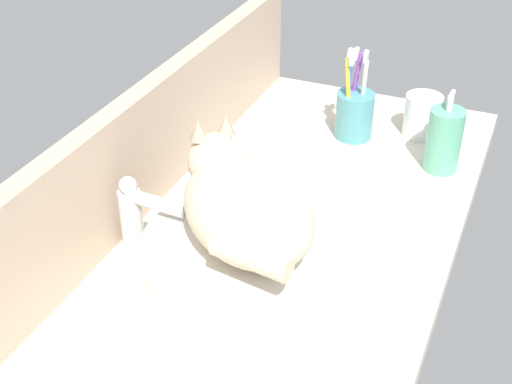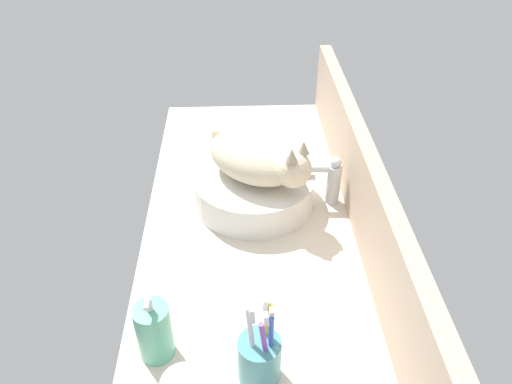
{
  "view_description": "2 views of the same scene",
  "coord_description": "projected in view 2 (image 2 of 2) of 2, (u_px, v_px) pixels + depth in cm",
  "views": [
    {
      "loc": [
        -84.88,
        -33.28,
        70.69
      ],
      "look_at": [
        0.65,
        3.19,
        9.78
      ],
      "focal_mm": 50.0,
      "sensor_mm": 36.0,
      "label": 1
    },
    {
      "loc": [
        93.38,
        -3.82,
        81.1
      ],
      "look_at": [
        2.27,
        0.09,
        11.91
      ],
      "focal_mm": 35.0,
      "sensor_mm": 36.0,
      "label": 2
    }
  ],
  "objects": [
    {
      "name": "soap_dispenser",
      "position": [
        154.0,
        331.0,
        0.91
      ],
      "size": [
        6.55,
        6.55,
        15.51
      ],
      "color": "#60B793",
      "rests_on": "ground_plane"
    },
    {
      "name": "faucet",
      "position": [
        330.0,
        178.0,
        1.27
      ],
      "size": [
        3.6,
        11.85,
        13.6
      ],
      "color": "silver",
      "rests_on": "ground_plane"
    },
    {
      "name": "backsplash_panel",
      "position": [
        363.0,
        188.0,
        1.18
      ],
      "size": [
        126.37,
        3.6,
        21.36
      ],
      "primitive_type": "cube",
      "color": "tan",
      "rests_on": "ground_plane"
    },
    {
      "name": "ground_plane",
      "position": [
        255.0,
        231.0,
        1.25
      ],
      "size": [
        126.37,
        54.52,
        4.0
      ],
      "primitive_type": "cube",
      "color": "beige"
    },
    {
      "name": "toothbrush_cup",
      "position": [
        260.0,
        358.0,
        0.87
      ],
      "size": [
        7.66,
        7.66,
        18.72
      ],
      "color": "teal",
      "rests_on": "ground_plane"
    },
    {
      "name": "sink_basin",
      "position": [
        255.0,
        188.0,
        1.29
      ],
      "size": [
        31.41,
        31.41,
        8.3
      ],
      "primitive_type": "cylinder",
      "color": "silver",
      "rests_on": "ground_plane"
    },
    {
      "name": "cat",
      "position": [
        259.0,
        157.0,
        1.22
      ],
      "size": [
        29.53,
        29.85,
        14.0
      ],
      "color": "beige",
      "rests_on": "sink_basin"
    }
  ]
}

